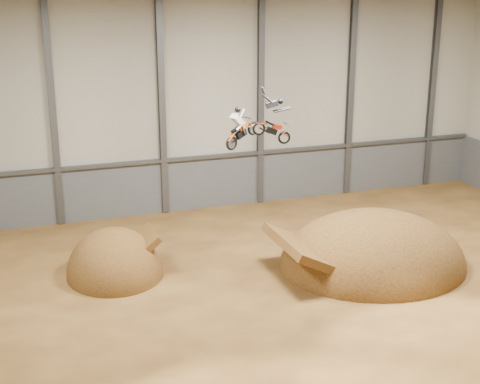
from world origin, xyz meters
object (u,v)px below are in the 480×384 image
(landing_ramp, at_px, (372,266))
(fmx_rider_b, at_px, (270,116))
(fmx_rider_a, at_px, (244,122))
(takeoff_ramp, at_px, (115,275))

(landing_ramp, bearing_deg, fmx_rider_b, -179.95)
(landing_ramp, bearing_deg, fmx_rider_a, 166.55)
(landing_ramp, distance_m, fmx_rider_b, 10.37)
(takeoff_ramp, relative_size, fmx_rider_b, 2.20)
(takeoff_ramp, xyz_separation_m, landing_ramp, (13.16, -3.40, 0.00))
(takeoff_ramp, height_order, fmx_rider_a, fmx_rider_a)
(takeoff_ramp, bearing_deg, landing_ramp, -14.48)
(takeoff_ramp, height_order, landing_ramp, landing_ramp)
(landing_ramp, height_order, fmx_rider_b, fmx_rider_b)
(takeoff_ramp, bearing_deg, fmx_rider_b, -25.48)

